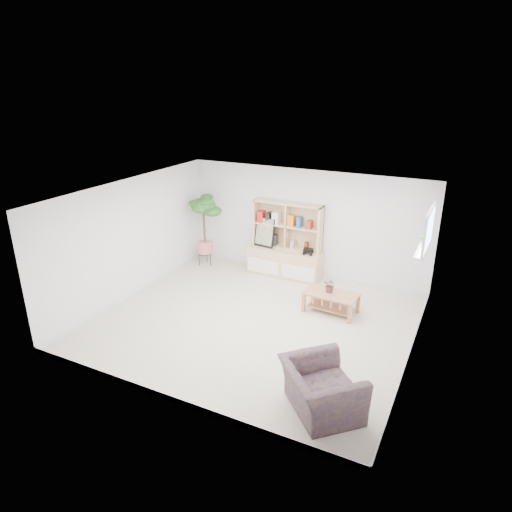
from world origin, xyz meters
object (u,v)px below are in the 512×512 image
at_px(storage_unit, 285,240).
at_px(floor_tree, 204,231).
at_px(armchair, 321,386).
at_px(coffee_table, 331,303).

distance_m(storage_unit, floor_tree, 1.96).
distance_m(floor_tree, armchair, 5.59).
bearing_deg(storage_unit, floor_tree, -171.84).
relative_size(storage_unit, coffee_table, 1.71).
distance_m(coffee_table, floor_tree, 3.62).
bearing_deg(coffee_table, storage_unit, 143.12).
xyz_separation_m(storage_unit, floor_tree, (-1.94, -0.28, 0.01)).
height_order(coffee_table, floor_tree, floor_tree).
xyz_separation_m(storage_unit, coffee_table, (1.49, -1.24, -0.64)).
relative_size(coffee_table, floor_tree, 0.57).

